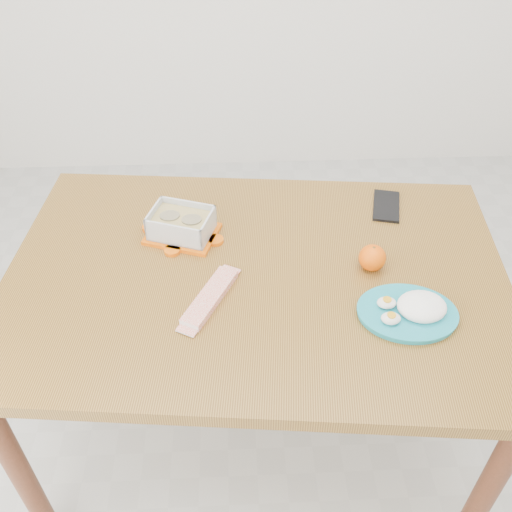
{
  "coord_description": "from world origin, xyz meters",
  "views": [
    {
      "loc": [
        -0.14,
        -1.13,
        1.81
      ],
      "look_at": [
        -0.09,
        -0.0,
        0.81
      ],
      "focal_mm": 40.0,
      "sensor_mm": 36.0,
      "label": 1
    }
  ],
  "objects_px": {
    "dining_table": "(256,294)",
    "orange_fruit": "(372,258)",
    "rice_plate": "(412,309)",
    "food_container": "(181,224)",
    "smartphone": "(386,206)"
  },
  "relations": [
    {
      "from": "dining_table",
      "to": "rice_plate",
      "type": "relative_size",
      "value": 5.3
    },
    {
      "from": "smartphone",
      "to": "dining_table",
      "type": "bearing_deg",
      "value": -132.88
    },
    {
      "from": "dining_table",
      "to": "rice_plate",
      "type": "xyz_separation_m",
      "value": [
        0.38,
        -0.17,
        0.11
      ]
    },
    {
      "from": "orange_fruit",
      "to": "rice_plate",
      "type": "relative_size",
      "value": 0.27
    },
    {
      "from": "dining_table",
      "to": "orange_fruit",
      "type": "relative_size",
      "value": 19.6
    },
    {
      "from": "rice_plate",
      "to": "food_container",
      "type": "bearing_deg",
      "value": 156.09
    },
    {
      "from": "dining_table",
      "to": "food_container",
      "type": "xyz_separation_m",
      "value": [
        -0.21,
        0.17,
        0.13
      ]
    },
    {
      "from": "dining_table",
      "to": "food_container",
      "type": "height_order",
      "value": "food_container"
    },
    {
      "from": "orange_fruit",
      "to": "smartphone",
      "type": "relative_size",
      "value": 0.47
    },
    {
      "from": "orange_fruit",
      "to": "smartphone",
      "type": "distance_m",
      "value": 0.29
    },
    {
      "from": "orange_fruit",
      "to": "smartphone",
      "type": "xyz_separation_m",
      "value": [
        0.1,
        0.27,
        -0.03
      ]
    },
    {
      "from": "dining_table",
      "to": "orange_fruit",
      "type": "xyz_separation_m",
      "value": [
        0.32,
        0.01,
        0.12
      ]
    },
    {
      "from": "food_container",
      "to": "rice_plate",
      "type": "height_order",
      "value": "food_container"
    },
    {
      "from": "food_container",
      "to": "rice_plate",
      "type": "relative_size",
      "value": 0.86
    },
    {
      "from": "food_container",
      "to": "smartphone",
      "type": "bearing_deg",
      "value": 28.8
    }
  ]
}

